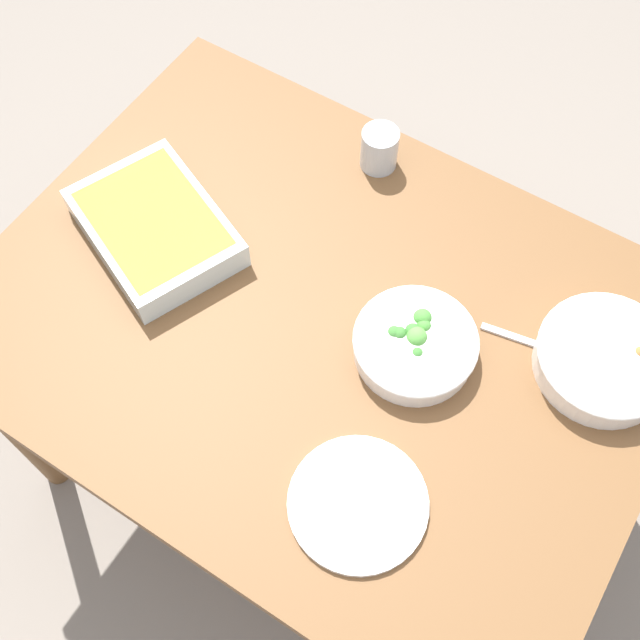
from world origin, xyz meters
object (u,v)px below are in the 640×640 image
stew_bowl (605,359)px  spoon_by_stew (545,347)px  broccoli_bowl (415,344)px  baking_dish (155,227)px  drink_cup (379,150)px  side_plate (358,504)px

stew_bowl → spoon_by_stew: (-0.09, -0.02, -0.03)m
broccoli_bowl → spoon_by_stew: broccoli_bowl is taller
broccoli_bowl → baking_dish: 0.52m
stew_bowl → spoon_by_stew: 0.10m
baking_dish → spoon_by_stew: size_ratio=2.06×
baking_dish → drink_cup: bearing=55.3°
side_plate → baking_dish: bearing=158.0°
baking_dish → broccoli_bowl: bearing=5.1°
side_plate → spoon_by_stew: bearing=72.1°
side_plate → spoon_by_stew: (0.13, 0.40, -0.00)m
baking_dish → side_plate: baking_dish is taller
stew_bowl → side_plate: size_ratio=1.07×
baking_dish → stew_bowl: bearing=13.4°
baking_dish → drink_cup: 0.45m
drink_cup → spoon_by_stew: (0.45, -0.20, -0.03)m
broccoli_bowl → spoon_by_stew: size_ratio=1.21×
stew_bowl → side_plate: bearing=-118.0°
broccoli_bowl → side_plate: 0.28m
stew_bowl → drink_cup: drink_cup is taller
baking_dish → spoon_by_stew: 0.72m
baking_dish → side_plate: (0.57, -0.23, -0.03)m
baking_dish → spoon_by_stew: bearing=13.8°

